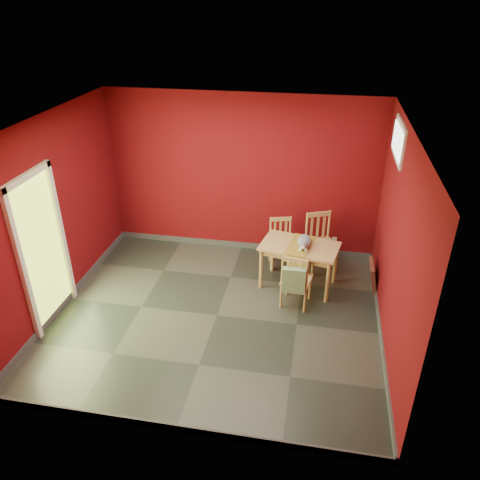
% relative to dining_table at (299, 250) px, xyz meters
% --- Properties ---
extents(ground, '(4.50, 4.50, 0.00)m').
position_rel_dining_table_xyz_m(ground, '(-1.06, -0.98, -0.62)').
color(ground, '#2D342D').
rests_on(ground, ground).
extents(room_shell, '(4.50, 4.50, 4.50)m').
position_rel_dining_table_xyz_m(room_shell, '(-1.06, -0.98, -0.57)').
color(room_shell, '#5F090E').
rests_on(room_shell, ground).
extents(doorway, '(0.06, 1.01, 2.13)m').
position_rel_dining_table_xyz_m(doorway, '(-3.29, -1.38, 0.50)').
color(doorway, '#B7D838').
rests_on(doorway, ground).
extents(window, '(0.05, 0.90, 0.50)m').
position_rel_dining_table_xyz_m(window, '(1.16, 0.02, 1.73)').
color(window, white).
rests_on(window, room_shell).
extents(outlet_plate, '(0.08, 0.02, 0.12)m').
position_rel_dining_table_xyz_m(outlet_plate, '(0.54, 1.01, -0.32)').
color(outlet_plate, silver).
rests_on(outlet_plate, room_shell).
extents(dining_table, '(1.24, 0.87, 0.71)m').
position_rel_dining_table_xyz_m(dining_table, '(0.00, 0.00, 0.00)').
color(dining_table, tan).
rests_on(dining_table, ground).
extents(table_runner, '(0.45, 0.74, 0.34)m').
position_rel_dining_table_xyz_m(table_runner, '(0.00, -0.11, 0.04)').
color(table_runner, olive).
rests_on(table_runner, dining_table).
extents(chair_far_left, '(0.47, 0.47, 0.81)m').
position_rel_dining_table_xyz_m(chair_far_left, '(-0.33, 0.57, -0.20)').
color(chair_far_left, tan).
rests_on(chair_far_left, ground).
extents(chair_far_right, '(0.58, 0.58, 0.95)m').
position_rel_dining_table_xyz_m(chair_far_right, '(0.30, 0.58, -0.14)').
color(chair_far_right, tan).
rests_on(chair_far_right, ground).
extents(chair_near, '(0.46, 0.46, 0.87)m').
position_rel_dining_table_xyz_m(chair_near, '(-0.00, -0.52, -0.18)').
color(chair_near, tan).
rests_on(chair_near, ground).
extents(tote_bag, '(0.32, 0.19, 0.45)m').
position_rel_dining_table_xyz_m(tote_bag, '(-0.02, -0.73, -0.06)').
color(tote_bag, '#77A66D').
rests_on(tote_bag, chair_near).
extents(cat, '(0.26, 0.44, 0.21)m').
position_rel_dining_table_xyz_m(cat, '(0.06, -0.01, 0.20)').
color(cat, slate).
rests_on(cat, table_runner).
extents(picture_frame, '(0.15, 0.45, 0.45)m').
position_rel_dining_table_xyz_m(picture_frame, '(1.13, 0.10, -0.39)').
color(picture_frame, brown).
rests_on(picture_frame, ground).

